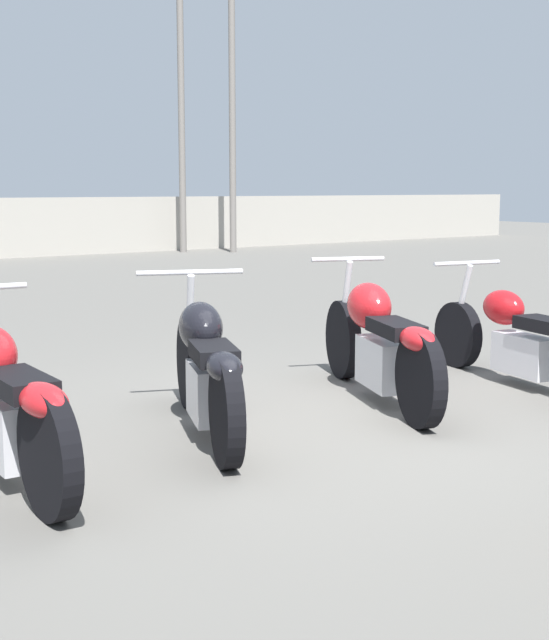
{
  "coord_description": "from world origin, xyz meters",
  "views": [
    {
      "loc": [
        -3.64,
        -4.3,
        1.56
      ],
      "look_at": [
        0.0,
        0.64,
        0.65
      ],
      "focal_mm": 50.0,
      "sensor_mm": 36.0,
      "label": 1
    }
  ],
  "objects_px": {
    "light_pole_left": "(232,45)",
    "motorcycle_slot_1": "(206,367)",
    "motorcycle_slot_2": "(379,341)",
    "motorcycle_slot_3": "(524,339)",
    "motorcycle_slot_0": "(5,405)",
    "light_pole_right": "(181,81)"
  },
  "relations": [
    {
      "from": "motorcycle_slot_0",
      "to": "motorcycle_slot_2",
      "type": "distance_m",
      "value": 2.86
    },
    {
      "from": "motorcycle_slot_2",
      "to": "motorcycle_slot_3",
      "type": "relative_size",
      "value": 0.98
    },
    {
      "from": "motorcycle_slot_0",
      "to": "motorcycle_slot_3",
      "type": "height_order",
      "value": "motorcycle_slot_0"
    },
    {
      "from": "motorcycle_slot_0",
      "to": "motorcycle_slot_3",
      "type": "distance_m",
      "value": 4.1
    },
    {
      "from": "motorcycle_slot_0",
      "to": "motorcycle_slot_2",
      "type": "xyz_separation_m",
      "value": [
        2.86,
        0.18,
        0.03
      ]
    },
    {
      "from": "light_pole_left",
      "to": "motorcycle_slot_1",
      "type": "xyz_separation_m",
      "value": [
        -9.16,
        -13.41,
        -4.46
      ]
    },
    {
      "from": "light_pole_right",
      "to": "motorcycle_slot_0",
      "type": "xyz_separation_m",
      "value": [
        -9.56,
        -14.34,
        -3.64
      ]
    },
    {
      "from": "motorcycle_slot_2",
      "to": "motorcycle_slot_3",
      "type": "xyz_separation_m",
      "value": [
        1.24,
        -0.33,
        -0.07
      ]
    },
    {
      "from": "light_pole_right",
      "to": "motorcycle_slot_1",
      "type": "xyz_separation_m",
      "value": [
        -8.21,
        -14.17,
        -3.63
      ]
    },
    {
      "from": "light_pole_left",
      "to": "motorcycle_slot_2",
      "type": "distance_m",
      "value": 16.06
    },
    {
      "from": "light_pole_left",
      "to": "motorcycle_slot_0",
      "type": "relative_size",
      "value": 4.15
    },
    {
      "from": "light_pole_left",
      "to": "motorcycle_slot_3",
      "type": "relative_size",
      "value": 3.92
    },
    {
      "from": "motorcycle_slot_0",
      "to": "motorcycle_slot_1",
      "type": "height_order",
      "value": "motorcycle_slot_0"
    },
    {
      "from": "light_pole_left",
      "to": "light_pole_right",
      "type": "distance_m",
      "value": 1.48
    },
    {
      "from": "light_pole_right",
      "to": "motorcycle_slot_2",
      "type": "xyz_separation_m",
      "value": [
        -6.7,
        -14.16,
        -3.62
      ]
    },
    {
      "from": "light_pole_right",
      "to": "motorcycle_slot_0",
      "type": "height_order",
      "value": "light_pole_right"
    },
    {
      "from": "light_pole_left",
      "to": "motorcycle_slot_2",
      "type": "height_order",
      "value": "light_pole_left"
    },
    {
      "from": "light_pole_right",
      "to": "motorcycle_slot_0",
      "type": "distance_m",
      "value": 17.61
    },
    {
      "from": "motorcycle_slot_0",
      "to": "motorcycle_slot_1",
      "type": "distance_m",
      "value": 1.36
    },
    {
      "from": "motorcycle_slot_0",
      "to": "light_pole_right",
      "type": "bearing_deg",
      "value": 58.57
    },
    {
      "from": "light_pole_right",
      "to": "motorcycle_slot_1",
      "type": "bearing_deg",
      "value": -120.08
    },
    {
      "from": "motorcycle_slot_3",
      "to": "motorcycle_slot_2",
      "type": "bearing_deg",
      "value": 177.53
    }
  ]
}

